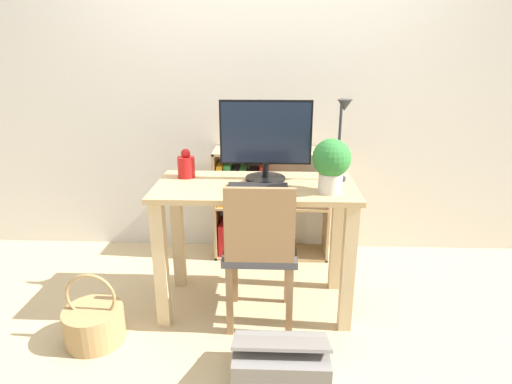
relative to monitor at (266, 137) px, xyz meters
name	(u,v)px	position (x,y,z in m)	size (l,w,h in m)	color
ground_plane	(255,304)	(-0.06, -0.10, -1.03)	(10.00, 10.00, 0.00)	#CCB284
wall_back	(260,79)	(-0.06, 0.77, 0.27)	(8.00, 0.05, 2.60)	silver
desk	(255,215)	(-0.06, -0.10, -0.44)	(1.13, 0.55, 0.78)	tan
monitor	(266,137)	(0.00, 0.00, 0.00)	(0.52, 0.23, 0.46)	black
keyboard	(258,187)	(-0.04, -0.17, -0.24)	(0.33, 0.13, 0.02)	black
vase	(186,165)	(-0.47, 0.03, -0.18)	(0.10, 0.10, 0.17)	red
desk_lamp	(341,132)	(0.42, -0.05, 0.04)	(0.10, 0.19, 0.47)	#2D2D33
potted_plant	(331,162)	(0.35, -0.22, -0.08)	(0.20, 0.20, 0.29)	silver
chair	(260,248)	(-0.02, -0.30, -0.55)	(0.40, 0.40, 0.86)	#4C4C51
bookshelf	(252,207)	(-0.11, 0.59, -0.64)	(0.84, 0.28, 0.82)	tan
basket	(94,323)	(-0.91, -0.48, -0.92)	(0.32, 0.32, 0.40)	tan
storage_box	(281,363)	(0.09, -0.75, -0.93)	(0.46, 0.32, 0.24)	gray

